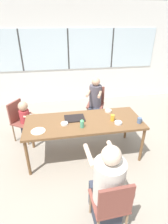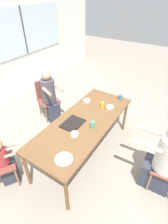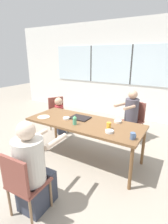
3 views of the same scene
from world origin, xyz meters
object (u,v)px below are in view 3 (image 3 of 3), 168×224
object	(u,v)px
bowl_fruit	(109,131)
person_woman_green_shirt	(130,118)
chair_for_woman_green_shirt	(135,117)
person_man_blue_shirt	(33,172)
chair_for_toddler	(57,111)
bowl_white_shallow	(66,118)
coffee_mug	(133,136)
chair_for_man_blue_shirt	(22,182)
sippy_cup	(75,120)
bowl_cereal	(118,121)
juice_glass	(109,126)
person_toddler	(60,116)

from	to	relation	value
bowl_fruit	person_woman_green_shirt	bearing A→B (deg)	93.42
chair_for_woman_green_shirt	person_man_blue_shirt	distance (m)	2.65
chair_for_woman_green_shirt	chair_for_toddler	bearing A→B (deg)	40.38
person_woman_green_shirt	bowl_white_shallow	bearing A→B (deg)	78.36
person_man_blue_shirt	coffee_mug	bearing A→B (deg)	47.64
chair_for_man_blue_shirt	person_man_blue_shirt	size ratio (longest dim) A/B	0.72
sippy_cup	bowl_cereal	bearing A→B (deg)	38.39
chair_for_woman_green_shirt	person_woman_green_shirt	bearing A→B (deg)	90.00
chair_for_man_blue_shirt	bowl_fruit	bearing A→B (deg)	65.70
person_man_blue_shirt	coffee_mug	world-z (taller)	person_man_blue_shirt
person_woman_green_shirt	bowl_fruit	size ratio (longest dim) A/B	9.00
juice_glass	bowl_white_shallow	bearing A→B (deg)	179.19
chair_for_man_blue_shirt	bowl_fruit	xyz separation A→B (m)	(0.50, 1.25, 0.24)
chair_for_woman_green_shirt	bowl_cereal	xyz separation A→B (m)	(-0.02, -1.06, 0.24)
coffee_mug	bowl_white_shallow	world-z (taller)	coffee_mug
person_toddler	bowl_cereal	xyz separation A→B (m)	(1.62, -0.40, 0.31)
chair_for_woman_green_shirt	bowl_cereal	bearing A→B (deg)	111.10
person_toddler	bowl_fruit	distance (m)	1.89
sippy_cup	bowl_white_shallow	bearing A→B (deg)	153.63
chair_for_woman_green_shirt	bowl_cereal	size ratio (longest dim) A/B	6.64
chair_for_man_blue_shirt	bowl_white_shallow	size ratio (longest dim) A/B	6.99
person_woman_green_shirt	bowl_white_shallow	world-z (taller)	person_woman_green_shirt
chair_for_toddler	juice_glass	size ratio (longest dim) A/B	7.72
bowl_white_shallow	juice_glass	bearing A→B (deg)	-0.81
person_woman_green_shirt	bowl_fruit	world-z (taller)	person_woman_green_shirt
chair_for_man_blue_shirt	person_toddler	bearing A→B (deg)	116.36
person_woman_green_shirt	coffee_mug	xyz separation A→B (m)	(0.45, -1.41, 0.26)
chair_for_man_blue_shirt	bowl_cereal	world-z (taller)	chair_for_man_blue_shirt
coffee_mug	bowl_cereal	distance (m)	0.64
coffee_mug	bowl_cereal	bearing A→B (deg)	129.33
chair_for_woman_green_shirt	person_toddler	distance (m)	1.77
person_man_blue_shirt	bowl_cereal	size ratio (longest dim) A/B	9.21
bowl_white_shallow	chair_for_man_blue_shirt	bearing A→B (deg)	-73.60
sippy_cup	juice_glass	bearing A→B (deg)	12.74
person_toddler	bowl_white_shallow	xyz separation A→B (m)	(0.75, -0.72, 0.31)
chair_for_man_blue_shirt	coffee_mug	xyz separation A→B (m)	(0.87, 1.21, 0.27)
chair_for_man_blue_shirt	person_woman_green_shirt	size ratio (longest dim) A/B	0.75
chair_for_woman_green_shirt	coffee_mug	size ratio (longest dim) A/B	8.69
person_man_blue_shirt	bowl_fruit	world-z (taller)	person_man_blue_shirt
person_toddler	juice_glass	distance (m)	1.79
chair_for_woman_green_shirt	chair_for_toddler	distance (m)	1.86
person_man_blue_shirt	juice_glass	world-z (taller)	person_man_blue_shirt
coffee_mug	bowl_white_shallow	xyz separation A→B (m)	(-1.28, 0.17, -0.03)
person_woman_green_shirt	bowl_fruit	distance (m)	1.39
bowl_white_shallow	bowl_fruit	bearing A→B (deg)	-8.34
person_woman_green_shirt	person_man_blue_shirt	world-z (taller)	person_man_blue_shirt
chair_for_man_blue_shirt	person_woman_green_shirt	world-z (taller)	person_woman_green_shirt
coffee_mug	person_toddler	bearing A→B (deg)	156.23
person_woman_green_shirt	sippy_cup	xyz separation A→B (m)	(-0.55, -1.38, 0.29)
person_woman_green_shirt	bowl_cereal	xyz separation A→B (m)	(0.04, -0.91, 0.23)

